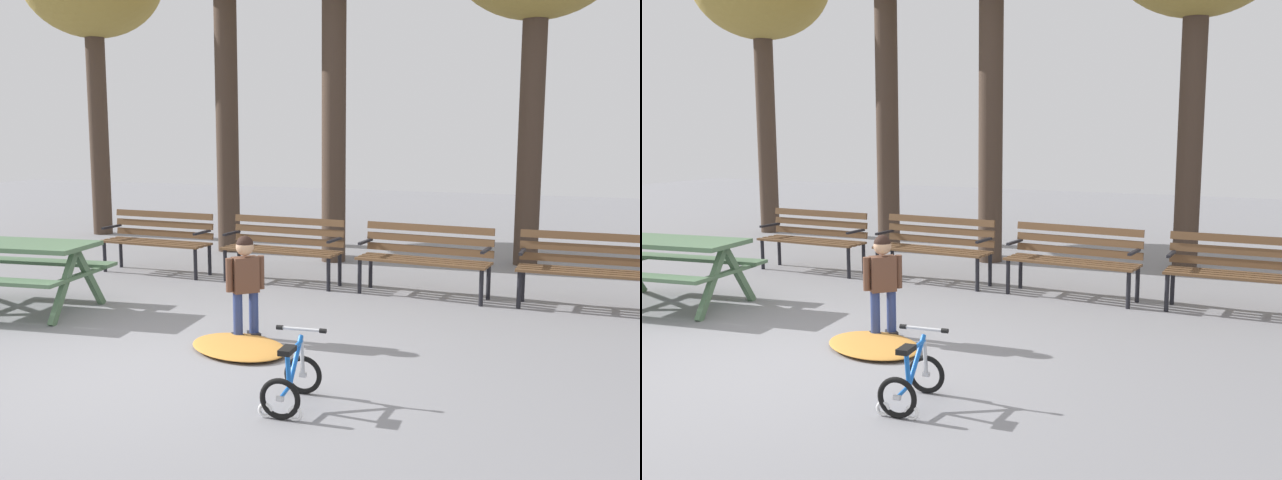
{
  "view_description": "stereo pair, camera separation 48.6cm",
  "coord_description": "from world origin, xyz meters",
  "views": [
    {
      "loc": [
        3.48,
        -4.95,
        2.0
      ],
      "look_at": [
        0.69,
        2.04,
        0.85
      ],
      "focal_mm": 40.77,
      "sensor_mm": 36.0,
      "label": 1
    },
    {
      "loc": [
        3.92,
        -4.75,
        2.0
      ],
      "look_at": [
        0.69,
        2.04,
        0.85
      ],
      "focal_mm": 40.77,
      "sensor_mm": 36.0,
      "label": 2
    }
  ],
  "objects": [
    {
      "name": "ground",
      "position": [
        0.0,
        0.0,
        0.0
      ],
      "size": [
        36.0,
        36.0,
        0.0
      ],
      "primitive_type": "plane",
      "color": "gray"
    },
    {
      "name": "kids_bicycle",
      "position": [
        1.42,
        -0.33,
        0.2
      ],
      "size": [
        0.4,
        0.58,
        0.54
      ],
      "color": "black",
      "rests_on": "ground"
    },
    {
      "name": "leaf_pile",
      "position": [
        0.42,
        0.73,
        0.04
      ],
      "size": [
        1.24,
        1.08,
        0.07
      ],
      "primitive_type": "ellipsoid",
      "rotation": [
        0.0,
        0.0,
        2.72
      ],
      "color": "#C68438",
      "rests_on": "ground"
    },
    {
      "name": "child_standing",
      "position": [
        0.31,
        1.08,
        0.59
      ],
      "size": [
        0.29,
        0.3,
        1.01
      ],
      "color": "navy",
      "rests_on": "ground"
    },
    {
      "name": "park_bench_far_left",
      "position": [
        -2.35,
        3.56,
        0.51
      ],
      "size": [
        1.61,
        0.48,
        0.85
      ],
      "color": "brown",
      "rests_on": "ground"
    },
    {
      "name": "picnic_table",
      "position": [
        -2.61,
        1.13,
        0.59
      ],
      "size": [
        1.97,
        1.58,
        0.79
      ],
      "color": "#4C6B4C",
      "rests_on": "ground"
    },
    {
      "name": "park_bench_right",
      "position": [
        1.46,
        3.55,
        0.51
      ],
      "size": [
        1.63,
        0.57,
        0.85
      ],
      "color": "brown",
      "rests_on": "ground"
    },
    {
      "name": "park_bench_far_right",
      "position": [
        3.35,
        3.55,
        0.51
      ],
      "size": [
        1.6,
        0.46,
        0.85
      ],
      "color": "brown",
      "rests_on": "ground"
    },
    {
      "name": "park_bench_left",
      "position": [
        -0.44,
        3.61,
        0.51
      ],
      "size": [
        1.62,
        0.53,
        0.85
      ],
      "color": "brown",
      "rests_on": "ground"
    }
  ]
}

